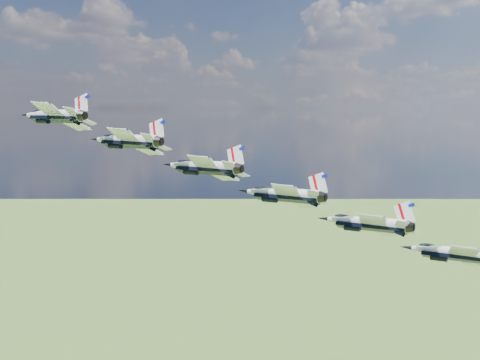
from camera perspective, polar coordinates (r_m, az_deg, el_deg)
jet_0 at (r=89.99m, az=-17.42°, el=5.87°), size 14.11×16.03×7.48m
jet_1 at (r=85.29m, az=-10.89°, el=3.71°), size 14.11×16.03×7.48m
jet_2 at (r=81.93m, az=-3.75°, el=1.29°), size 14.11×16.03×7.48m
jet_3 at (r=80.10m, az=3.84°, el=-1.32°), size 14.11×16.03×7.48m
jet_4 at (r=79.90m, az=11.64°, el=-3.96°), size 14.11×16.03×7.48m
jet_5 at (r=81.33m, az=19.37°, el=-6.50°), size 14.11×16.03×7.48m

